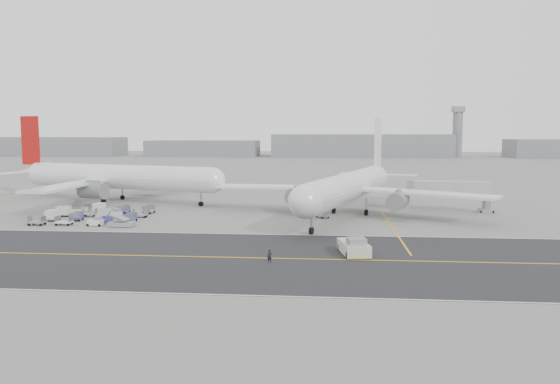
# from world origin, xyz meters

# --- Properties ---
(ground) EXTENTS (700.00, 700.00, 0.00)m
(ground) POSITION_xyz_m (0.00, 0.00, 0.00)
(ground) COLOR gray
(ground) RESTS_ON ground
(taxiway) EXTENTS (220.00, 59.00, 0.03)m
(taxiway) POSITION_xyz_m (5.02, -17.98, 0.01)
(taxiway) COLOR #28282A
(taxiway) RESTS_ON ground
(horizon_buildings) EXTENTS (520.00, 28.00, 28.00)m
(horizon_buildings) POSITION_xyz_m (30.00, 260.00, 0.00)
(horizon_buildings) COLOR gray
(horizon_buildings) RESTS_ON ground
(control_tower) EXTENTS (7.00, 7.00, 31.25)m
(control_tower) POSITION_xyz_m (100.00, 265.00, 16.25)
(control_tower) COLOR gray
(control_tower) RESTS_ON ground
(airliner_a) EXTENTS (55.17, 54.04, 19.58)m
(airliner_a) POSITION_xyz_m (-29.35, 34.94, 5.64)
(airliner_a) COLOR white
(airliner_a) RESTS_ON ground
(airliner_b) EXTENTS (52.16, 53.20, 18.97)m
(airliner_b) POSITION_xyz_m (23.42, 19.30, 5.47)
(airliner_b) COLOR white
(airliner_b) RESTS_ON ground
(pushback_tug) EXTENTS (4.25, 8.66, 2.44)m
(pushback_tug) POSITION_xyz_m (22.65, -14.95, 1.00)
(pushback_tug) COLOR beige
(pushback_tug) RESTS_ON ground
(jet_bridge) EXTENTS (16.85, 4.88, 6.29)m
(jet_bridge) POSITION_xyz_m (43.38, 25.18, 4.39)
(jet_bridge) COLOR gray
(jet_bridge) RESTS_ON ground
(gse_cluster) EXTENTS (23.23, 22.42, 2.06)m
(gse_cluster) POSITION_xyz_m (-22.75, 10.14, 0.00)
(gse_cluster) COLOR gray
(gse_cluster) RESTS_ON ground
(stray_dolly) EXTENTS (2.64, 2.93, 1.53)m
(stray_dolly) POSITION_xyz_m (18.32, 14.81, 0.00)
(stray_dolly) COLOR silver
(stray_dolly) RESTS_ON ground
(ground_crew_a) EXTENTS (0.70, 0.55, 1.68)m
(ground_crew_a) POSITION_xyz_m (12.19, -20.35, 0.84)
(ground_crew_a) COLOR black
(ground_crew_a) RESTS_ON ground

